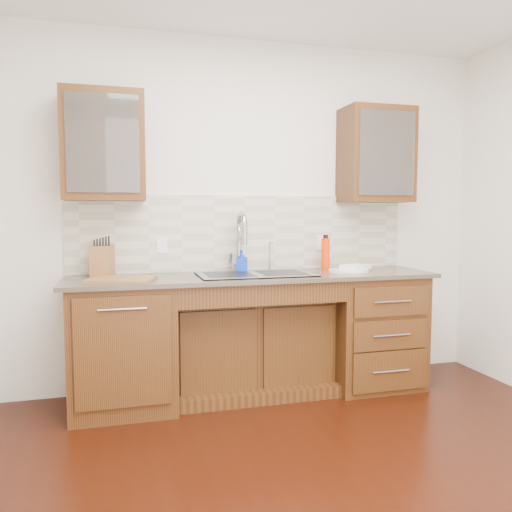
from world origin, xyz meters
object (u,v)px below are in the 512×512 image
object	(u,v)px
soap_bottle	(242,261)
plate	(348,270)
knife_block	(102,261)
cutting_board	(121,279)
water_bottle	(325,254)

from	to	relation	value
soap_bottle	plate	bearing A→B (deg)	10.22
knife_block	cutting_board	size ratio (longest dim) A/B	0.52
cutting_board	knife_block	bearing A→B (deg)	114.76
water_bottle	knife_block	xyz separation A→B (m)	(-1.71, 0.03, -0.01)
plate	water_bottle	bearing A→B (deg)	126.16
plate	cutting_board	xyz separation A→B (m)	(-1.70, -0.09, 0.00)
water_bottle	knife_block	distance (m)	1.71
water_bottle	cutting_board	world-z (taller)	water_bottle
soap_bottle	knife_block	world-z (taller)	knife_block
soap_bottle	knife_block	size ratio (longest dim) A/B	0.77
water_bottle	cutting_board	distance (m)	1.60
soap_bottle	knife_block	xyz separation A→B (m)	(-1.03, 0.01, 0.03)
knife_block	cutting_board	distance (m)	0.33
soap_bottle	water_bottle	world-z (taller)	water_bottle
plate	knife_block	world-z (taller)	knife_block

